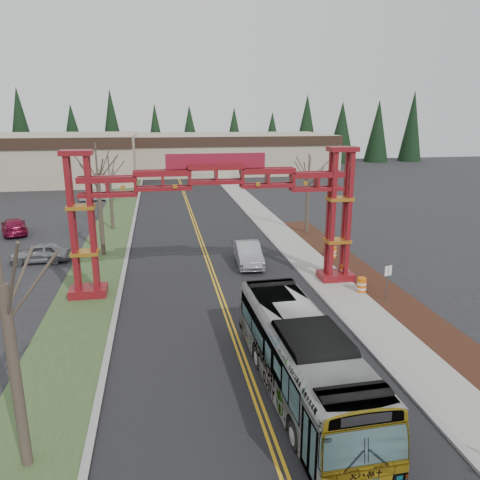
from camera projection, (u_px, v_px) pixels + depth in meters
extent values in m
cube|color=black|center=(206.00, 256.00, 36.84)|extent=(12.00, 110.00, 0.02)
cube|color=gold|center=(205.00, 256.00, 36.82)|extent=(0.12, 100.00, 0.01)
cube|color=gold|center=(208.00, 256.00, 36.86)|extent=(0.12, 100.00, 0.01)
cube|color=gray|center=(282.00, 252.00, 37.85)|extent=(0.30, 110.00, 0.15)
cube|color=gray|center=(299.00, 251.00, 38.09)|extent=(2.60, 110.00, 0.14)
cube|color=#321810|center=(432.00, 330.00, 24.27)|extent=(2.60, 50.00, 0.12)
cube|color=#314723|center=(101.00, 261.00, 35.51)|extent=(4.00, 110.00, 0.08)
cube|color=gray|center=(126.00, 260.00, 35.80)|extent=(0.30, 110.00, 0.15)
cube|color=maroon|center=(89.00, 292.00, 28.79)|extent=(2.20, 1.60, 0.60)
cube|color=maroon|center=(72.00, 225.00, 27.23)|extent=(0.28, 0.28, 8.00)
cube|color=maroon|center=(91.00, 225.00, 27.41)|extent=(0.28, 0.28, 8.00)
cube|color=maroon|center=(74.00, 223.00, 27.89)|extent=(0.28, 0.28, 8.00)
cube|color=maroon|center=(93.00, 222.00, 28.08)|extent=(0.28, 0.28, 8.00)
cube|color=#C47B22|center=(85.00, 253.00, 28.13)|extent=(1.60, 1.10, 0.22)
cube|color=#C47B22|center=(81.00, 207.00, 27.39)|extent=(1.60, 1.10, 0.22)
cube|color=maroon|center=(76.00, 153.00, 26.56)|extent=(1.80, 1.20, 0.30)
cube|color=maroon|center=(335.00, 276.00, 31.44)|extent=(2.20, 1.60, 0.60)
cube|color=maroon|center=(333.00, 215.00, 29.89)|extent=(0.28, 0.28, 8.00)
cube|color=maroon|center=(349.00, 215.00, 30.07)|extent=(0.28, 0.28, 8.00)
cube|color=maroon|center=(329.00, 213.00, 30.55)|extent=(0.28, 0.28, 8.00)
cube|color=maroon|center=(345.00, 213.00, 30.74)|extent=(0.28, 0.28, 8.00)
cube|color=#C47B22|center=(337.00, 241.00, 30.79)|extent=(1.60, 1.10, 0.22)
cube|color=#C47B22|center=(340.00, 199.00, 30.05)|extent=(1.60, 1.10, 0.22)
cube|color=maroon|center=(343.00, 149.00, 29.22)|extent=(1.80, 1.20, 0.30)
cube|color=maroon|center=(216.00, 172.00, 28.22)|extent=(16.00, 0.90, 1.00)
cube|color=maroon|center=(216.00, 187.00, 28.46)|extent=(16.00, 0.90, 0.60)
cube|color=maroon|center=(216.00, 161.00, 28.05)|extent=(6.00, 0.25, 0.90)
cube|color=tan|center=(228.00, 153.00, 89.85)|extent=(38.00, 20.00, 7.00)
cube|color=black|center=(237.00, 141.00, 79.54)|extent=(38.00, 0.40, 1.60)
cone|color=black|center=(25.00, 136.00, 93.90)|extent=(5.60, 5.60, 13.00)
cylinder|color=#382D26|center=(28.00, 164.00, 95.40)|extent=(0.80, 0.80, 1.60)
cone|color=black|center=(69.00, 135.00, 95.31)|extent=(5.60, 5.60, 13.00)
cylinder|color=#382D26|center=(72.00, 163.00, 96.81)|extent=(0.80, 0.80, 1.60)
cone|color=black|center=(112.00, 135.00, 96.73)|extent=(5.60, 5.60, 13.00)
cylinder|color=#382D26|center=(114.00, 163.00, 98.23)|extent=(0.80, 0.80, 1.60)
cone|color=black|center=(154.00, 135.00, 98.14)|extent=(5.60, 5.60, 13.00)
cylinder|color=#382D26|center=(155.00, 162.00, 99.64)|extent=(0.80, 0.80, 1.60)
cone|color=black|center=(194.00, 134.00, 99.55)|extent=(5.60, 5.60, 13.00)
cylinder|color=#382D26|center=(195.00, 161.00, 101.05)|extent=(0.80, 0.80, 1.60)
cone|color=black|center=(234.00, 134.00, 100.96)|extent=(5.60, 5.60, 13.00)
cylinder|color=#382D26|center=(234.00, 161.00, 102.46)|extent=(0.80, 0.80, 1.60)
cone|color=black|center=(272.00, 134.00, 102.38)|extent=(5.60, 5.60, 13.00)
cylinder|color=#382D26|center=(271.00, 160.00, 103.88)|extent=(0.80, 0.80, 1.60)
cone|color=black|center=(309.00, 133.00, 103.79)|extent=(5.60, 5.60, 13.00)
cylinder|color=#382D26|center=(308.00, 159.00, 105.29)|extent=(0.80, 0.80, 1.60)
cone|color=black|center=(345.00, 133.00, 105.20)|extent=(5.60, 5.60, 13.00)
cylinder|color=#382D26|center=(344.00, 159.00, 106.70)|extent=(0.80, 0.80, 1.60)
cone|color=black|center=(380.00, 133.00, 106.61)|extent=(5.60, 5.60, 13.00)
cylinder|color=#382D26|center=(379.00, 158.00, 108.11)|extent=(0.80, 0.80, 1.60)
cone|color=black|center=(415.00, 133.00, 108.03)|extent=(5.60, 5.60, 13.00)
cylinder|color=#382D26|center=(412.00, 157.00, 109.53)|extent=(0.80, 0.80, 1.60)
imported|color=#A6A8AE|center=(302.00, 358.00, 18.46)|extent=(3.01, 11.56, 3.20)
imported|color=#A5A8AD|center=(248.00, 254.00, 34.67)|extent=(2.01, 5.11, 1.66)
imported|color=gray|center=(40.00, 253.00, 35.23)|extent=(4.37, 1.82, 1.48)
imported|color=maroon|center=(14.00, 226.00, 43.52)|extent=(3.57, 5.47, 1.47)
imported|color=#B5B9BE|center=(97.00, 195.00, 59.89)|extent=(4.39, 2.01, 1.40)
cylinder|color=#382D26|center=(16.00, 380.00, 14.22)|extent=(0.35, 0.35, 6.20)
cylinder|color=#382D26|center=(101.00, 215.00, 36.31)|extent=(0.35, 0.35, 6.51)
cylinder|color=#382D26|center=(96.00, 159.00, 35.17)|extent=(0.13, 0.13, 2.39)
cylinder|color=#382D26|center=(111.00, 204.00, 44.70)|extent=(0.31, 0.31, 5.02)
cylinder|color=#382D26|center=(109.00, 167.00, 43.79)|extent=(0.12, 0.12, 2.14)
cylinder|color=#382D26|center=(307.00, 205.00, 43.12)|extent=(0.31, 0.31, 5.40)
cylinder|color=#382D26|center=(309.00, 165.00, 42.15)|extent=(0.12, 0.12, 2.12)
cylinder|color=#3F3F44|center=(387.00, 284.00, 27.81)|extent=(0.06, 0.06, 2.23)
cube|color=white|center=(388.00, 271.00, 27.59)|extent=(0.50, 0.19, 0.61)
cylinder|color=orange|center=(362.00, 286.00, 29.09)|extent=(0.56, 0.56, 1.07)
cylinder|color=white|center=(362.00, 283.00, 29.05)|extent=(0.58, 0.58, 0.13)
cylinder|color=white|center=(361.00, 288.00, 29.13)|extent=(0.58, 0.58, 0.13)
cylinder|color=orange|center=(344.00, 272.00, 31.61)|extent=(0.55, 0.55, 1.05)
cylinder|color=white|center=(345.00, 270.00, 31.57)|extent=(0.57, 0.57, 0.13)
cylinder|color=white|center=(344.00, 274.00, 31.65)|extent=(0.57, 0.57, 0.13)
cylinder|color=orange|center=(333.00, 253.00, 36.10)|extent=(0.50, 0.50, 0.96)
cylinder|color=white|center=(333.00, 251.00, 36.07)|extent=(0.52, 0.52, 0.11)
cylinder|color=white|center=(333.00, 255.00, 36.14)|extent=(0.52, 0.52, 0.11)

